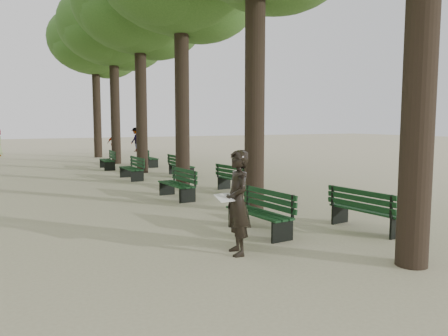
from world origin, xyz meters
name	(u,v)px	position (x,y,z in m)	size (l,w,h in m)	color
ground	(269,247)	(0.00, 0.00, 0.00)	(120.00, 120.00, 0.00)	#B9B18C
tree_central_3	(139,4)	(1.50, 13.00, 7.65)	(6.00, 6.00, 9.95)	#33261C
tree_central_4	(113,26)	(1.50, 18.00, 7.65)	(6.00, 6.00, 9.95)	#33261C
tree_central_5	(95,41)	(1.50, 23.00, 7.65)	(6.00, 6.00, 9.95)	#33261C
bench_left_0	(259,221)	(0.37, 0.95, 0.27)	(0.70, 1.84, 0.92)	black
bench_left_1	(177,190)	(0.37, 5.73, 0.27)	(0.64, 1.82, 0.92)	black
bench_left_2	(131,173)	(0.37, 10.85, 0.27)	(0.62, 1.82, 0.92)	black
bench_left_3	(107,164)	(0.37, 15.28, 0.27)	(0.69, 1.84, 0.92)	black
bench_right_0	(367,218)	(2.63, 0.09, 0.27)	(0.74, 1.85, 0.92)	black
bench_right_1	(237,184)	(2.63, 5.96, 0.27)	(0.75, 1.85, 0.92)	black
bench_right_2	(181,170)	(2.63, 10.98, 0.27)	(0.62, 1.81, 0.92)	black
bench_right_3	(149,161)	(2.63, 15.60, 0.27)	(0.57, 1.80, 0.92)	black
man_with_map	(238,203)	(-0.75, -0.12, 0.94)	(0.69, 0.81, 1.88)	black
pedestrian_b	(136,139)	(5.39, 27.49, 0.96)	(1.24, 0.38, 1.92)	#262628
pedestrian_c	(114,143)	(3.03, 24.90, 0.81)	(0.95, 0.33, 1.63)	#262628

